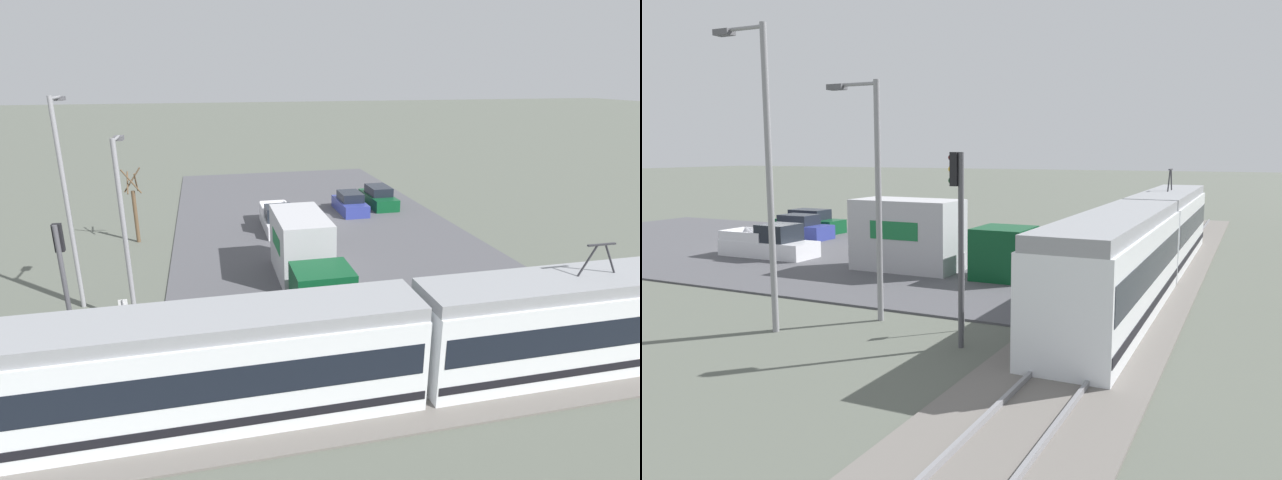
# 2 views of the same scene
# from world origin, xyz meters

# --- Properties ---
(ground_plane) EXTENTS (320.00, 320.00, 0.00)m
(ground_plane) POSITION_xyz_m (0.00, 0.00, 0.00)
(ground_plane) COLOR #565B51
(road_surface) EXTENTS (19.29, 37.56, 0.08)m
(road_surface) POSITION_xyz_m (0.00, 0.00, 0.04)
(road_surface) COLOR #4C4C51
(road_surface) RESTS_ON ground
(rail_bed) EXTENTS (52.29, 4.40, 0.22)m
(rail_bed) POSITION_xyz_m (0.00, 21.06, 0.05)
(rail_bed) COLOR slate
(rail_bed) RESTS_ON ground
(light_rail_tram) EXTENTS (25.89, 2.56, 4.67)m
(light_rail_tram) POSITION_xyz_m (0.89, 21.06, 1.80)
(light_rail_tram) COLOR white
(light_rail_tram) RESTS_ON ground
(box_truck) EXTENTS (2.57, 8.58, 3.33)m
(box_truck) POSITION_xyz_m (2.78, 11.55, 1.62)
(box_truck) COLOR #0C4723
(box_truck) RESTS_ON ground
(pickup_truck) EXTENTS (1.98, 5.35, 1.77)m
(pickup_truck) POSITION_xyz_m (2.73, 1.85, 0.75)
(pickup_truck) COLOR silver
(pickup_truck) RESTS_ON ground
(sedan_car_0) EXTENTS (1.90, 4.78, 1.60)m
(sedan_car_0) POSITION_xyz_m (-6.13, -2.67, 0.74)
(sedan_car_0) COLOR #0C4723
(sedan_car_0) RESTS_ON ground
(sedan_car_1) EXTENTS (1.88, 4.27, 1.55)m
(sedan_car_1) POSITION_xyz_m (-3.36, -1.31, 0.72)
(sedan_car_1) COLOR navy
(sedan_car_1) RESTS_ON ground
(traffic_light_pole) EXTENTS (0.28, 0.47, 5.62)m
(traffic_light_pole) POSITION_xyz_m (12.23, 17.59, 3.62)
(traffic_light_pole) COLOR #47474C
(traffic_light_pole) RESTS_ON ground
(street_tree) EXTENTS (1.13, 0.94, 4.76)m
(street_tree) POSITION_xyz_m (11.84, 2.40, 2.17)
(street_tree) COLOR brown
(street_tree) RESTS_ON ground
(street_lamp_near_crossing) EXTENTS (0.36, 1.95, 9.42)m
(street_lamp_near_crossing) POSITION_xyz_m (13.30, 11.51, 5.35)
(street_lamp_near_crossing) COLOR gray
(street_lamp_near_crossing) RESTS_ON ground
(street_lamp_mid_block) EXTENTS (0.36, 1.95, 7.92)m
(street_lamp_mid_block) POSITION_xyz_m (10.75, 13.74, 4.58)
(street_lamp_mid_block) COLOR gray
(street_lamp_mid_block) RESTS_ON ground
(no_parking_sign) EXTENTS (0.32, 0.08, 2.50)m
(no_parking_sign) POSITION_xyz_m (10.63, 16.98, 1.51)
(no_parking_sign) COLOR gray
(no_parking_sign) RESTS_ON ground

